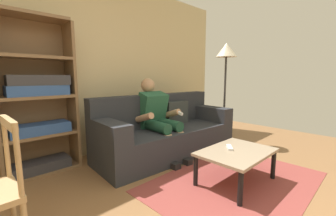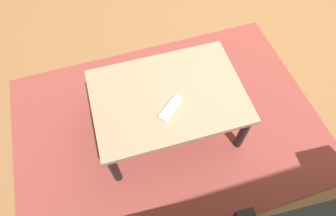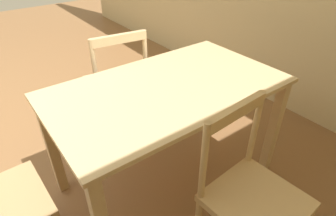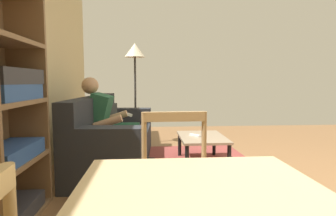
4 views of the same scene
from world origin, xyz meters
TOP-DOWN VIEW (x-y plane):
  - wall_back at (0.00, 2.82)m, footprint 6.74×0.12m
  - couch at (1.35, 1.97)m, footprint 2.21×0.94m
  - person_lounging at (1.20, 1.97)m, footprint 0.61×0.92m
  - coffee_table at (1.30, 0.76)m, footprint 0.86×0.60m
  - tv_remote at (1.32, 0.85)m, footprint 0.16×0.15m
  - bookshelf at (-0.20, 2.57)m, footprint 0.85×0.36m
  - area_rug at (1.30, 0.76)m, footprint 2.03×1.45m
  - floor_lamp at (2.56, 1.70)m, footprint 0.36×0.36m

SIDE VIEW (x-z plane):
  - area_rug at x=1.30m, z-range 0.00..0.01m
  - coffee_table at x=1.30m, z-range 0.14..0.50m
  - couch at x=1.35m, z-range -0.12..0.79m
  - tv_remote at x=1.32m, z-range 0.37..0.39m
  - person_lounging at x=1.20m, z-range 0.02..1.18m
  - bookshelf at x=-0.20m, z-range -0.10..1.78m
  - wall_back at x=0.00m, z-range 0.00..2.68m
  - floor_lamp at x=2.56m, z-range 0.61..2.37m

